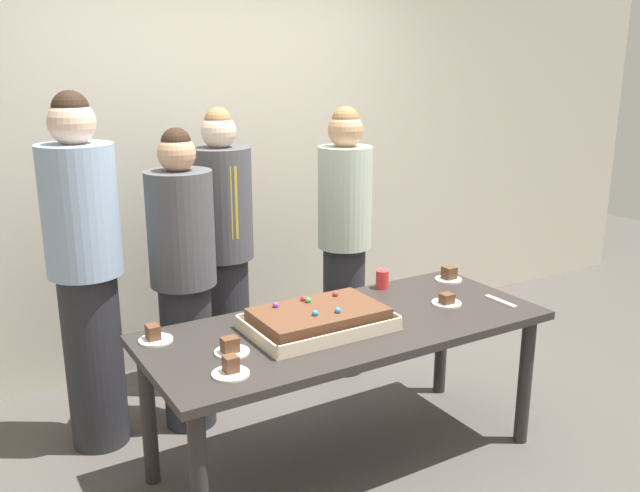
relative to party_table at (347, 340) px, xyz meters
The scene contains 15 objects.
ground_plane 0.65m from the party_table, ahead, with size 12.00×12.00×0.00m, color #4C4742.
interior_back_panel 1.81m from the party_table, 90.00° to the left, with size 8.00×0.12×3.00m, color beige.
party_table is the anchor object (origin of this frame).
sheet_cake 0.20m from the party_table, behind, with size 0.66×0.43×0.12m.
plated_slice_near_left 0.89m from the party_table, 162.86° to the left, with size 0.15×0.15×0.07m.
plated_slice_near_right 0.62m from the party_table, behind, with size 0.15×0.15×0.07m.
plated_slice_far_left 0.73m from the party_table, 162.62° to the right, with size 0.15×0.15×0.08m.
plated_slice_far_right 0.58m from the party_table, ahead, with size 0.15×0.15×0.06m.
plated_slice_center_front 0.88m from the party_table, 16.25° to the left, with size 0.15×0.15×0.08m.
drink_cup_nearest 0.57m from the party_table, 36.71° to the left, with size 0.07×0.07×0.10m, color red.
cake_server_utensil 0.85m from the party_table, 10.97° to the right, with size 0.03×0.20×0.01m, color silver.
person_serving_front 0.93m from the party_table, 125.39° to the left, with size 0.34×0.34×1.61m.
person_green_shirt_behind 1.06m from the party_table, 57.91° to the left, with size 0.33×0.33×1.67m.
person_striped_tie_right 1.32m from the party_table, 141.15° to the left, with size 0.36×0.36×1.80m.
person_far_right_suit 1.10m from the party_table, 99.29° to the left, with size 0.35×0.35×1.68m.
Camera 1 is at (-1.63, -2.48, 1.92)m, focal length 37.87 mm.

